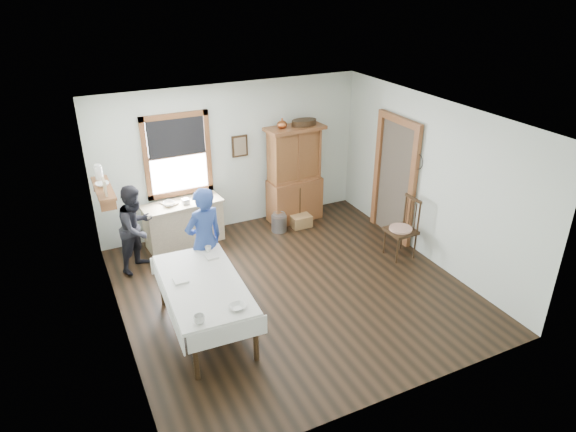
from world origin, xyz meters
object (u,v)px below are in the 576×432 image
(china_hutch, at_px, (295,175))
(figure_dark, at_px, (137,231))
(pail, at_px, (279,223))
(spindle_chair, at_px, (401,228))
(woman_blue, at_px, (205,245))
(work_counter, at_px, (184,223))
(dining_table, at_px, (205,307))
(wicker_basket, at_px, (301,221))

(china_hutch, xyz_separation_m, figure_dark, (-3.08, -0.52, -0.26))
(pail, xyz_separation_m, figure_dark, (-2.60, -0.18, 0.52))
(spindle_chair, relative_size, woman_blue, 0.68)
(pail, relative_size, figure_dark, 0.23)
(spindle_chair, xyz_separation_m, pail, (-1.46, 1.73, -0.38))
(work_counter, height_order, spindle_chair, spindle_chair)
(dining_table, xyz_separation_m, pail, (2.13, 2.23, -0.23))
(woman_blue, bearing_deg, pail, -159.83)
(dining_table, height_order, woman_blue, woman_blue)
(work_counter, xyz_separation_m, figure_dark, (-0.88, -0.49, 0.28))
(pail, relative_size, woman_blue, 0.20)
(woman_blue, bearing_deg, work_counter, -108.90)
(work_counter, distance_m, dining_table, 2.57)
(work_counter, xyz_separation_m, china_hutch, (2.21, 0.03, 0.54))
(china_hutch, height_order, pail, china_hutch)
(spindle_chair, distance_m, pail, 2.30)
(china_hutch, distance_m, woman_blue, 2.83)
(spindle_chair, distance_m, woman_blue, 3.31)
(dining_table, xyz_separation_m, woman_blue, (0.32, 0.93, 0.40))
(china_hutch, height_order, wicker_basket, china_hutch)
(pail, bearing_deg, dining_table, -133.70)
(dining_table, relative_size, woman_blue, 1.23)
(woman_blue, distance_m, figure_dark, 1.38)
(work_counter, relative_size, figure_dark, 1.03)
(work_counter, bearing_deg, woman_blue, -98.20)
(wicker_basket, distance_m, woman_blue, 2.69)
(china_hutch, xyz_separation_m, pail, (-0.49, -0.33, -0.78))
(dining_table, relative_size, spindle_chair, 1.81)
(wicker_basket, relative_size, figure_dark, 0.28)
(work_counter, height_order, pail, work_counter)
(pail, bearing_deg, work_counter, 169.83)
(china_hutch, bearing_deg, dining_table, -139.22)
(spindle_chair, distance_m, figure_dark, 4.35)
(figure_dark, bearing_deg, china_hutch, -29.90)
(spindle_chair, height_order, wicker_basket, spindle_chair)
(pail, xyz_separation_m, wicker_basket, (0.45, -0.02, -0.04))
(pail, height_order, woman_blue, woman_blue)
(wicker_basket, bearing_deg, pail, 177.68)
(work_counter, xyz_separation_m, dining_table, (-0.41, -2.54, -0.01))
(china_hutch, bearing_deg, spindle_chair, -68.41)
(work_counter, xyz_separation_m, wicker_basket, (2.17, -0.33, -0.28))
(dining_table, distance_m, pail, 3.09)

